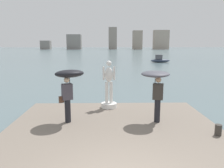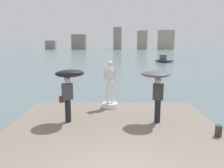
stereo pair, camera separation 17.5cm
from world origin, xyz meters
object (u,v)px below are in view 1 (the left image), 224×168
object	(u,v)px
statue_white_figure	(109,91)
onlooker_left	(69,80)
mooring_bollard	(218,130)
onlooker_right	(156,82)
boat_mid	(160,60)

from	to	relation	value
statue_white_figure	onlooker_left	distance (m)	2.56
statue_white_figure	onlooker_left	size ratio (longest dim) A/B	1.07
mooring_bollard	onlooker_right	bearing A→B (deg)	142.46
statue_white_figure	onlooker_right	bearing A→B (deg)	-48.42
onlooker_right	onlooker_left	bearing A→B (deg)	178.89
onlooker_left	onlooker_right	xyz separation A→B (m)	(3.24, -0.06, -0.08)
statue_white_figure	onlooker_left	bearing A→B (deg)	-128.34
onlooker_right	boat_mid	xyz separation A→B (m)	(7.85, 32.90, -1.47)
onlooker_left	onlooker_right	distance (m)	3.25
boat_mid	mooring_bollard	bearing A→B (deg)	-100.04
mooring_bollard	onlooker_left	bearing A→B (deg)	164.12
onlooker_left	mooring_bollard	distance (m)	5.41
statue_white_figure	onlooker_right	distance (m)	2.73
mooring_bollard	boat_mid	distance (m)	34.80
statue_white_figure	mooring_bollard	bearing A→B (deg)	-43.41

